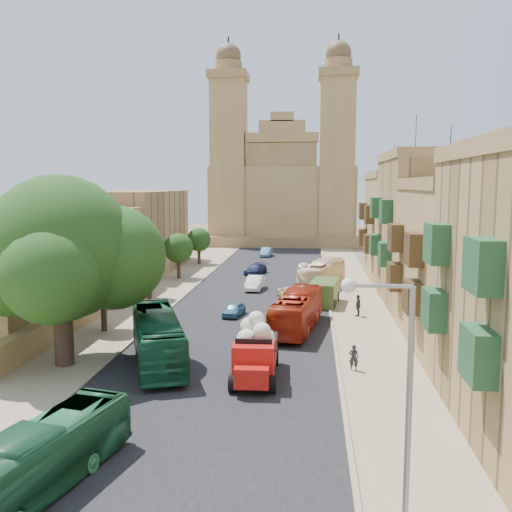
% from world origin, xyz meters
% --- Properties ---
extents(ground, '(260.00, 260.00, 0.00)m').
position_xyz_m(ground, '(0.00, 0.00, 0.00)').
color(ground, brown).
extents(road_surface, '(14.00, 140.00, 0.01)m').
position_xyz_m(road_surface, '(0.00, 30.00, 0.01)').
color(road_surface, black).
rests_on(road_surface, ground).
extents(sidewalk_east, '(5.00, 140.00, 0.01)m').
position_xyz_m(sidewalk_east, '(9.50, 30.00, 0.01)').
color(sidewalk_east, '#8F7D5E').
rests_on(sidewalk_east, ground).
extents(sidewalk_west, '(5.00, 140.00, 0.01)m').
position_xyz_m(sidewalk_west, '(-9.50, 30.00, 0.01)').
color(sidewalk_west, '#8F7D5E').
rests_on(sidewalk_west, ground).
extents(kerb_east, '(0.25, 140.00, 0.12)m').
position_xyz_m(kerb_east, '(7.00, 30.00, 0.06)').
color(kerb_east, '#8F7D5E').
rests_on(kerb_east, ground).
extents(kerb_west, '(0.25, 140.00, 0.12)m').
position_xyz_m(kerb_west, '(-7.00, 30.00, 0.06)').
color(kerb_west, '#8F7D5E').
rests_on(kerb_west, ground).
extents(townhouse_b, '(9.00, 14.00, 14.90)m').
position_xyz_m(townhouse_b, '(15.95, 11.00, 5.66)').
color(townhouse_b, olive).
rests_on(townhouse_b, ground).
extents(townhouse_c, '(9.00, 14.00, 17.40)m').
position_xyz_m(townhouse_c, '(15.95, 25.00, 6.91)').
color(townhouse_c, '#A37F4A').
rests_on(townhouse_c, ground).
extents(townhouse_d, '(9.00, 14.00, 15.90)m').
position_xyz_m(townhouse_d, '(15.95, 39.00, 6.16)').
color(townhouse_d, olive).
rests_on(townhouse_d, ground).
extents(west_wall, '(1.00, 40.00, 1.80)m').
position_xyz_m(west_wall, '(-12.50, 20.00, 0.90)').
color(west_wall, olive).
rests_on(west_wall, ground).
extents(west_building_low, '(10.00, 28.00, 8.40)m').
position_xyz_m(west_building_low, '(-18.00, 18.00, 4.20)').
color(west_building_low, olive).
rests_on(west_building_low, ground).
extents(west_building_mid, '(10.00, 22.00, 10.00)m').
position_xyz_m(west_building_mid, '(-18.00, 44.00, 5.00)').
color(west_building_mid, '#A37F4A').
rests_on(west_building_mid, ground).
extents(church, '(28.00, 22.50, 36.30)m').
position_xyz_m(church, '(-0.00, 78.61, 9.52)').
color(church, olive).
rests_on(church, ground).
extents(ficus_tree, '(11.47, 10.56, 11.47)m').
position_xyz_m(ficus_tree, '(-9.40, 4.01, 6.78)').
color(ficus_tree, '#38261C').
rests_on(ficus_tree, ground).
extents(street_tree_a, '(3.27, 3.27, 5.02)m').
position_xyz_m(street_tree_a, '(-10.00, 12.00, 3.36)').
color(street_tree_a, '#38261C').
rests_on(street_tree_a, ground).
extents(street_tree_b, '(3.04, 3.04, 4.68)m').
position_xyz_m(street_tree_b, '(-10.00, 24.00, 3.13)').
color(street_tree_b, '#38261C').
rests_on(street_tree_b, ground).
extents(street_tree_c, '(3.43, 3.43, 5.27)m').
position_xyz_m(street_tree_c, '(-10.00, 36.00, 3.53)').
color(street_tree_c, '#38261C').
rests_on(street_tree_c, ground).
extents(street_tree_d, '(3.25, 3.25, 5.00)m').
position_xyz_m(street_tree_d, '(-10.00, 48.00, 3.35)').
color(street_tree_d, '#38261C').
rests_on(street_tree_d, ground).
extents(streetlamp, '(2.11, 0.44, 8.22)m').
position_xyz_m(streetlamp, '(7.72, -12.00, 5.20)').
color(streetlamp, gray).
rests_on(streetlamp, ground).
extents(red_truck, '(2.65, 6.31, 3.64)m').
position_xyz_m(red_truck, '(2.25, 2.74, 1.60)').
color(red_truck, '#B4150D').
rests_on(red_truck, ground).
extents(olive_pickup, '(2.97, 5.48, 2.16)m').
position_xyz_m(olive_pickup, '(6.50, 23.17, 1.05)').
color(olive_pickup, '#3E5720').
rests_on(olive_pickup, ground).
extents(bus_green_south, '(4.03, 9.13, 2.48)m').
position_xyz_m(bus_green_south, '(-4.14, -9.95, 1.24)').
color(bus_green_south, '#1F5F37').
rests_on(bus_green_south, ground).
extents(bus_green_north, '(6.11, 11.20, 3.06)m').
position_xyz_m(bus_green_north, '(-4.00, 4.98, 1.53)').
color(bus_green_north, '#104B2A').
rests_on(bus_green_north, ground).
extents(bus_red_east, '(3.91, 10.52, 2.86)m').
position_xyz_m(bus_red_east, '(4.30, 13.70, 1.43)').
color(bus_red_east, '#A0230D').
rests_on(bus_red_east, ground).
extents(bus_cream_east, '(5.23, 10.58, 2.87)m').
position_xyz_m(bus_cream_east, '(6.50, 31.41, 1.44)').
color(bus_cream_east, '#FFDEAC').
rests_on(bus_cream_east, ground).
extents(car_blue_a, '(1.90, 3.44, 1.11)m').
position_xyz_m(car_blue_a, '(-1.00, 17.67, 0.55)').
color(car_blue_a, teal).
rests_on(car_blue_a, ground).
extents(car_white_a, '(1.80, 4.46, 1.44)m').
position_xyz_m(car_white_a, '(-0.50, 29.68, 0.72)').
color(car_white_a, white).
rests_on(car_white_a, ground).
extents(car_cream, '(2.61, 4.29, 1.11)m').
position_xyz_m(car_cream, '(3.15, 25.80, 0.56)').
color(car_cream, beige).
rests_on(car_cream, ground).
extents(car_dkblue, '(2.93, 4.61, 1.24)m').
position_xyz_m(car_dkblue, '(-1.42, 39.94, 0.62)').
color(car_dkblue, '#121C41').
rests_on(car_dkblue, ground).
extents(car_white_b, '(1.63, 3.76, 1.26)m').
position_xyz_m(car_white_b, '(4.34, 42.47, 0.63)').
color(car_white_b, white).
rests_on(car_white_b, ground).
extents(car_blue_b, '(1.75, 4.17, 1.34)m').
position_xyz_m(car_blue_b, '(-1.54, 57.30, 0.67)').
color(car_blue_b, teal).
rests_on(car_blue_b, ground).
extents(pedestrian_a, '(0.60, 0.42, 1.54)m').
position_xyz_m(pedestrian_a, '(7.87, 4.61, 0.77)').
color(pedestrian_a, '#242128').
rests_on(pedestrian_a, ground).
extents(pedestrian_c, '(0.76, 1.16, 1.83)m').
position_xyz_m(pedestrian_c, '(9.22, 18.59, 0.92)').
color(pedestrian_c, '#38383B').
rests_on(pedestrian_c, ground).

